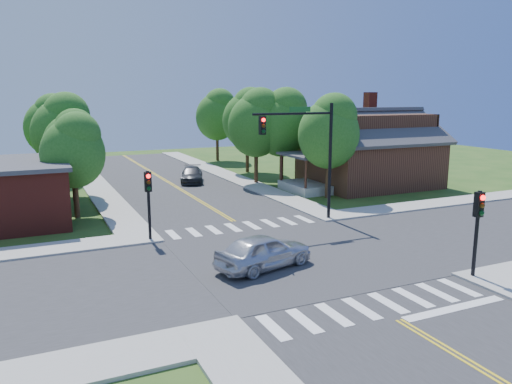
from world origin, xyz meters
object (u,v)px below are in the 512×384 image
signal_pole_nw (148,192)px  house_ne (369,147)px  car_silver (264,252)px  car_dgrey (192,175)px  signal_pole_se (478,218)px  signal_mast_ne (307,143)px

signal_pole_nw → house_ne: size_ratio=0.29×
signal_pole_nw → car_silver: signal_pole_nw is taller
signal_pole_nw → house_ne: house_ne is taller
car_silver → car_dgrey: car_silver is taller
house_ne → car_silver: bearing=-138.6°
signal_pole_se → car_dgrey: signal_pole_se is taller
signal_mast_ne → car_silver: bearing=-132.6°
house_ne → car_silver: house_ne is taller
car_silver → signal_pole_se: bearing=-136.9°
house_ne → signal_pole_nw: bearing=-157.3°
signal_pole_nw → car_dgrey: signal_pole_nw is taller
signal_mast_ne → signal_pole_se: (1.69, -11.21, -2.19)m
signal_mast_ne → house_ne: signal_mast_ne is taller
signal_pole_nw → car_dgrey: bearing=65.5°
signal_mast_ne → signal_pole_nw: signal_mast_ne is taller
signal_mast_ne → car_dgrey: size_ratio=1.45×
signal_pole_nw → house_ne: bearing=22.7°
car_silver → signal_mast_ne: bearing=-57.0°
signal_pole_se → car_dgrey: bearing=97.6°
signal_pole_se → car_dgrey: size_ratio=0.77×
signal_pole_se → car_silver: bearing=147.4°
car_silver → car_dgrey: size_ratio=1.00×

